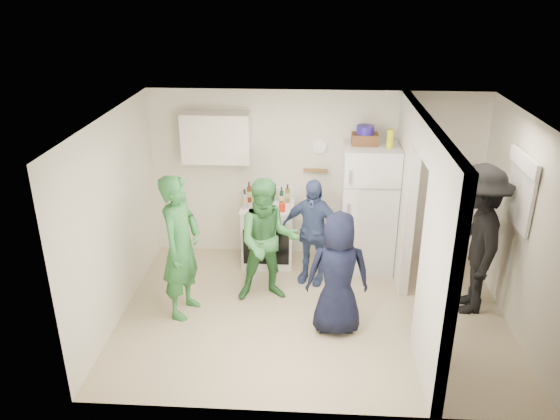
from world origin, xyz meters
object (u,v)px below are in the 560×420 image
object	(u,v)px
wicker_basket	(365,139)
person_denim	(312,232)
yellow_cup_stack_top	(390,139)
person_nook	(476,240)
blue_bowl	(365,130)
stove	(268,234)
person_navy	(338,274)
person_green_center	(268,241)
person_green_left	(181,247)
fridge	(368,208)

from	to	relation	value
wicker_basket	person_denim	size ratio (longest dim) A/B	0.23
yellow_cup_stack_top	person_nook	world-z (taller)	yellow_cup_stack_top
wicker_basket	person_nook	world-z (taller)	wicker_basket
blue_bowl	person_denim	distance (m)	1.55
stove	person_navy	bearing A→B (deg)	-60.20
stove	yellow_cup_stack_top	world-z (taller)	yellow_cup_stack_top
blue_bowl	person_green_center	distance (m)	2.01
yellow_cup_stack_top	person_green_left	xyz separation A→B (m)	(-2.59, -1.27, -1.04)
blue_bowl	person_nook	world-z (taller)	blue_bowl
stove	person_green_left	world-z (taller)	person_green_left
wicker_basket	yellow_cup_stack_top	distance (m)	0.36
person_green_center	person_nook	size ratio (longest dim) A/B	0.86
person_green_left	person_green_center	world-z (taller)	person_green_left
stove	blue_bowl	bearing A→B (deg)	0.86
person_green_center	blue_bowl	bearing A→B (deg)	30.55
person_nook	person_green_left	bearing A→B (deg)	-80.31
stove	blue_bowl	distance (m)	2.07
blue_bowl	person_denim	size ratio (longest dim) A/B	0.16
person_green_center	person_green_left	bearing A→B (deg)	-167.62
yellow_cup_stack_top	person_green_left	world-z (taller)	yellow_cup_stack_top
fridge	blue_bowl	distance (m)	1.12
blue_bowl	person_navy	distance (m)	2.15
yellow_cup_stack_top	person_navy	size ratio (longest dim) A/B	0.16
wicker_basket	person_green_left	xyz separation A→B (m)	(-2.27, -1.42, -0.99)
fridge	person_green_left	xyz separation A→B (m)	(-2.37, -1.37, 0.00)
person_green_left	person_navy	bearing A→B (deg)	-83.40
yellow_cup_stack_top	stove	bearing A→B (deg)	175.49
wicker_basket	person_denim	world-z (taller)	wicker_basket
yellow_cup_stack_top	person_nook	size ratio (longest dim) A/B	0.13
stove	blue_bowl	size ratio (longest dim) A/B	3.76
blue_bowl	person_green_left	bearing A→B (deg)	-147.94
stove	person_denim	distance (m)	0.88
fridge	person_navy	distance (m)	1.71
person_green_center	person_nook	distance (m)	2.56
wicker_basket	person_green_center	bearing A→B (deg)	-140.61
person_green_left	person_nook	size ratio (longest dim) A/B	0.95
person_navy	person_nook	xyz separation A→B (m)	(1.69, 0.58, 0.20)
stove	person_nook	world-z (taller)	person_nook
yellow_cup_stack_top	person_green_center	distance (m)	2.12
stove	person_denim	xyz separation A→B (m)	(0.64, -0.51, 0.30)
fridge	wicker_basket	distance (m)	0.99
stove	fridge	xyz separation A→B (m)	(1.43, -0.03, 0.46)
person_navy	wicker_basket	bearing A→B (deg)	-105.87
wicker_basket	blue_bowl	world-z (taller)	blue_bowl
person_green_left	person_green_center	size ratio (longest dim) A/B	1.11
person_green_left	person_nook	distance (m)	3.59
yellow_cup_stack_top	person_denim	world-z (taller)	yellow_cup_stack_top
person_green_left	person_navy	distance (m)	1.92
fridge	blue_bowl	xyz separation A→B (m)	(-0.10, 0.05, 1.12)
person_navy	person_denim	bearing A→B (deg)	-78.30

